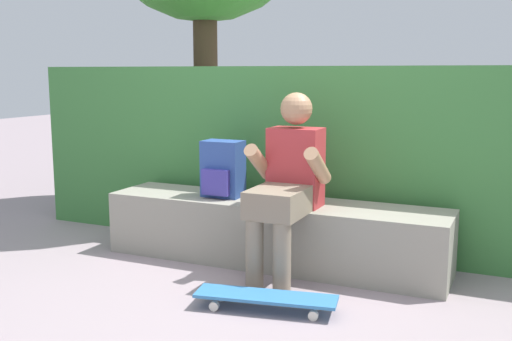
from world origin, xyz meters
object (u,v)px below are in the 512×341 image
(person_skater, at_px, (288,180))
(bench_main, at_px, (273,232))
(skateboard_near_person, at_px, (266,297))
(backpack_on_bench, at_px, (222,170))

(person_skater, bearing_deg, bench_main, 130.83)
(person_skater, xyz_separation_m, skateboard_near_person, (0.10, -0.59, -0.57))
(person_skater, bearing_deg, skateboard_near_person, -80.06)
(bench_main, bearing_deg, person_skater, -49.17)
(bench_main, distance_m, person_skater, 0.51)
(bench_main, distance_m, skateboard_near_person, 0.87)
(bench_main, height_order, backpack_on_bench, backpack_on_bench)
(skateboard_near_person, relative_size, backpack_on_bench, 2.06)
(bench_main, height_order, person_skater, person_skater)
(person_skater, height_order, backpack_on_bench, person_skater)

